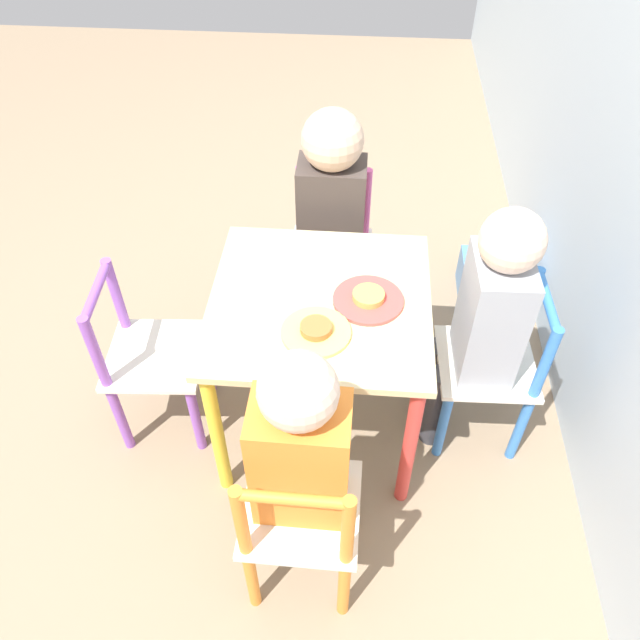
% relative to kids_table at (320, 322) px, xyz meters
% --- Properties ---
extents(ground_plane, '(6.00, 6.00, 0.00)m').
position_rel_kids_table_xyz_m(ground_plane, '(0.00, 0.00, -0.42)').
color(ground_plane, '#8C755B').
extents(kids_table, '(0.55, 0.55, 0.50)m').
position_rel_kids_table_xyz_m(kids_table, '(0.00, 0.00, 0.00)').
color(kids_table, beige).
rests_on(kids_table, ground_plane).
extents(chair_blue, '(0.27, 0.27, 0.53)m').
position_rel_kids_table_xyz_m(chair_blue, '(-0.01, 0.47, -0.16)').
color(chair_blue, silver).
rests_on(chair_blue, ground_plane).
extents(chair_orange, '(0.26, 0.26, 0.53)m').
position_rel_kids_table_xyz_m(chair_orange, '(0.47, -0.01, -0.16)').
color(chair_orange, silver).
rests_on(chair_orange, ground_plane).
extents(chair_pink, '(0.26, 0.26, 0.53)m').
position_rel_kids_table_xyz_m(chair_pink, '(-0.47, -0.00, -0.16)').
color(chair_pink, silver).
rests_on(chair_pink, ground_plane).
extents(chair_purple, '(0.28, 0.28, 0.53)m').
position_rel_kids_table_xyz_m(chair_purple, '(0.03, -0.47, -0.16)').
color(chair_purple, silver).
rests_on(chair_purple, ground_plane).
extents(child_back, '(0.20, 0.21, 0.78)m').
position_rel_kids_table_xyz_m(child_back, '(-0.01, 0.41, 0.04)').
color(child_back, '#38383D').
rests_on(child_back, ground_plane).
extents(child_right, '(0.21, 0.20, 0.75)m').
position_rel_kids_table_xyz_m(child_right, '(0.41, -0.01, 0.03)').
color(child_right, '#7A6B5B').
rests_on(child_right, ground_plane).
extents(child_left, '(0.22, 0.20, 0.78)m').
position_rel_kids_table_xyz_m(child_left, '(-0.42, -0.00, 0.06)').
color(child_left, '#38383D').
rests_on(child_left, ground_plane).
extents(plate_back, '(0.18, 0.18, 0.03)m').
position_rel_kids_table_xyz_m(plate_back, '(0.00, 0.12, 0.09)').
color(plate_back, '#E54C47').
rests_on(plate_back, kids_table).
extents(plate_right, '(0.17, 0.17, 0.03)m').
position_rel_kids_table_xyz_m(plate_right, '(0.12, 0.00, 0.09)').
color(plate_right, '#EADB66').
rests_on(plate_right, kids_table).
extents(storage_bin, '(0.22, 0.21, 0.14)m').
position_rel_kids_table_xyz_m(storage_bin, '(-0.59, 0.57, -0.34)').
color(storage_bin, '#4C7FB7').
rests_on(storage_bin, ground_plane).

